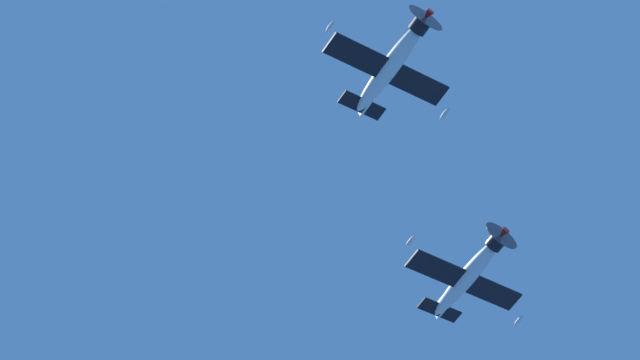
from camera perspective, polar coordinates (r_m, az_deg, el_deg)
name	(u,v)px	position (r m, az deg, el deg)	size (l,w,h in m)	color
airplane_lead	(392,63)	(81.78, 3.13, 5.04)	(8.76, 8.15, 3.22)	silver
airplane_left_wingman	(469,274)	(88.06, 6.44, -4.05)	(8.90, 8.15, 3.04)	silver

